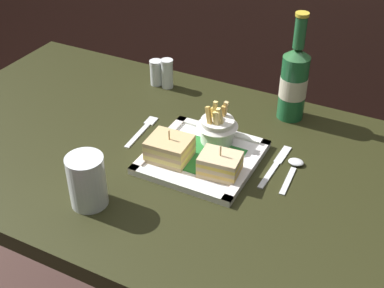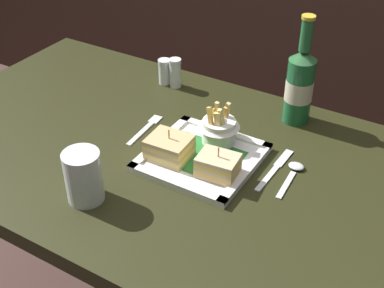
{
  "view_description": "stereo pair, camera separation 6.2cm",
  "coord_description": "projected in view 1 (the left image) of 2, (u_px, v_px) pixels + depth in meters",
  "views": [
    {
      "loc": [
        0.45,
        -0.83,
        1.45
      ],
      "look_at": [
        0.02,
        0.01,
        0.78
      ],
      "focal_mm": 48.53,
      "sensor_mm": 36.0,
      "label": 1
    },
    {
      "loc": [
        0.5,
        -0.8,
        1.45
      ],
      "look_at": [
        0.02,
        0.01,
        0.78
      ],
      "focal_mm": 48.53,
      "sensor_mm": 36.0,
      "label": 2
    }
  ],
  "objects": [
    {
      "name": "water_glass",
      "position": [
        87.0,
        183.0,
        1.02
      ],
      "size": [
        0.08,
        0.08,
        0.11
      ],
      "color": "silver",
      "rests_on": "dining_table"
    },
    {
      "name": "sandwich_half_left",
      "position": [
        170.0,
        149.0,
        1.14
      ],
      "size": [
        0.1,
        0.08,
        0.07
      ],
      "color": "tan",
      "rests_on": "square_plate"
    },
    {
      "name": "fries_cup",
      "position": [
        217.0,
        126.0,
        1.19
      ],
      "size": [
        0.1,
        0.1,
        0.11
      ],
      "color": "white",
      "rests_on": "square_plate"
    },
    {
      "name": "pepper_shaker",
      "position": [
        167.0,
        75.0,
        1.43
      ],
      "size": [
        0.03,
        0.03,
        0.08
      ],
      "color": "silver",
      "rests_on": "dining_table"
    },
    {
      "name": "dining_table",
      "position": [
        183.0,
        201.0,
        1.25
      ],
      "size": [
        1.36,
        0.74,
        0.74
      ],
      "color": "black",
      "rests_on": "ground_plane"
    },
    {
      "name": "knife",
      "position": [
        276.0,
        164.0,
        1.15
      ],
      "size": [
        0.02,
        0.17,
        0.0
      ],
      "color": "silver",
      "rests_on": "dining_table"
    },
    {
      "name": "beer_bottle",
      "position": [
        294.0,
        81.0,
        1.26
      ],
      "size": [
        0.07,
        0.07,
        0.27
      ],
      "color": "#1C5E33",
      "rests_on": "dining_table"
    },
    {
      "name": "square_plate",
      "position": [
        202.0,
        157.0,
        1.17
      ],
      "size": [
        0.24,
        0.24,
        0.02
      ],
      "color": "white",
      "rests_on": "dining_table"
    },
    {
      "name": "sandwich_half_right",
      "position": [
        220.0,
        165.0,
        1.1
      ],
      "size": [
        0.09,
        0.07,
        0.07
      ],
      "color": "#DBB782",
      "rests_on": "square_plate"
    },
    {
      "name": "fork",
      "position": [
        143.0,
        130.0,
        1.27
      ],
      "size": [
        0.03,
        0.14,
        0.0
      ],
      "color": "silver",
      "rests_on": "dining_table"
    },
    {
      "name": "salt_shaker",
      "position": [
        156.0,
        74.0,
        1.44
      ],
      "size": [
        0.04,
        0.04,
        0.07
      ],
      "color": "silver",
      "rests_on": "dining_table"
    },
    {
      "name": "spoon",
      "position": [
        294.0,
        167.0,
        1.14
      ],
      "size": [
        0.04,
        0.13,
        0.01
      ],
      "color": "silver",
      "rests_on": "dining_table"
    }
  ]
}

